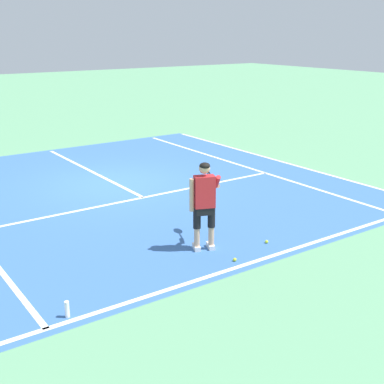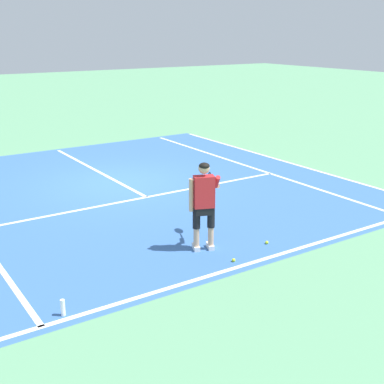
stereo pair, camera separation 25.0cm
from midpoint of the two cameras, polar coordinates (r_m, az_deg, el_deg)
ground_plane at (r=14.35m, az=-8.83°, el=0.89°), size 80.00×80.00×0.00m
court_inner_surface at (r=13.90m, az=-7.88°, el=0.40°), size 10.98×11.25×0.00m
line_baseline at (r=9.68m, az=7.20°, el=-7.24°), size 10.98×0.10×0.01m
line_service at (r=13.08m, az=-5.91°, el=-0.61°), size 8.23×0.10×0.01m
line_centre_service at (r=15.85m, az=-11.59°, el=2.31°), size 0.10×6.40×0.01m
line_singles_right at (r=16.11m, az=5.23°, el=2.84°), size 0.10×10.85×0.01m
line_doubles_right at (r=17.01m, az=8.79°, el=3.48°), size 0.10×10.85×0.01m
tennis_player at (r=9.66m, az=0.63°, el=-0.87°), size 0.95×0.99×1.71m
tennis_ball_near_feet at (r=9.51m, az=3.96°, el=-7.41°), size 0.07×0.07×0.07m
tennis_ball_by_baseline at (r=10.34m, az=7.50°, el=-5.43°), size 0.07×0.07×0.07m
water_bottle at (r=7.97m, az=-14.44°, el=-12.37°), size 0.07×0.07×0.26m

